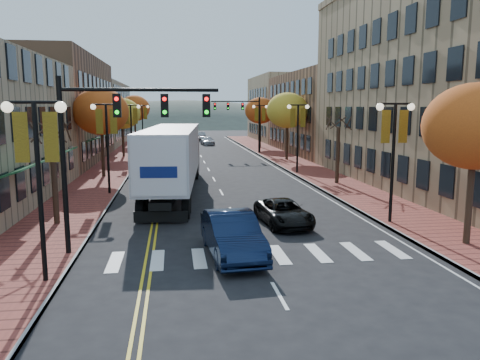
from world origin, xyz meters
name	(u,v)px	position (x,y,z in m)	size (l,w,h in m)	color
ground	(267,273)	(0.00, 0.00, 0.00)	(200.00, 200.00, 0.00)	black
sidewalk_left	(116,165)	(-9.00, 32.50, 0.07)	(4.00, 85.00, 0.15)	brown
sidewalk_right	(290,162)	(9.00, 32.50, 0.07)	(4.00, 85.00, 0.15)	brown
building_left_mid	(39,110)	(-17.00, 36.00, 5.50)	(12.00, 24.00, 11.00)	brown
building_left_far	(84,114)	(-17.00, 61.00, 4.75)	(12.00, 26.00, 9.50)	#9E8966
building_right_near	(476,84)	(18.50, 16.00, 7.50)	(15.00, 28.00, 15.00)	#997F5B
building_right_mid	(345,113)	(18.50, 42.00, 5.00)	(15.00, 24.00, 10.00)	brown
building_right_far	(299,109)	(18.50, 64.00, 5.50)	(15.00, 20.00, 11.00)	#9E8966
tree_left_a	(55,181)	(-9.00, 8.00, 2.25)	(0.28, 0.28, 4.20)	#382619
tree_left_b	(101,112)	(-9.00, 24.00, 5.45)	(4.48, 4.48, 7.21)	#382619
tree_left_c	(122,114)	(-9.00, 40.00, 5.05)	(4.16, 4.16, 6.69)	#382619
tree_left_d	(135,108)	(-9.00, 58.00, 5.60)	(4.61, 4.61, 7.42)	#382619
tree_right_a	(475,127)	(9.00, 2.00, 5.05)	(4.16, 4.16, 6.69)	#382619
tree_right_b	(338,155)	(9.00, 18.00, 2.25)	(0.28, 0.28, 4.20)	#382619
tree_right_c	(287,110)	(9.00, 34.00, 5.45)	(4.48, 4.48, 7.21)	#382619
tree_right_d	(260,111)	(9.00, 50.00, 5.29)	(4.35, 4.35, 7.00)	#382619
lamp_left_a	(37,156)	(-7.50, 0.00, 4.29)	(1.96, 0.36, 6.05)	black
lamp_left_b	(107,131)	(-7.50, 16.00, 4.29)	(1.96, 0.36, 6.05)	black
lamp_left_c	(131,122)	(-7.50, 34.00, 4.29)	(1.96, 0.36, 6.05)	black
lamp_left_d	(142,118)	(-7.50, 52.00, 4.29)	(1.96, 0.36, 6.05)	black
lamp_right_a	(394,139)	(7.50, 6.00, 4.29)	(1.96, 0.36, 6.05)	black
lamp_right_b	(298,125)	(7.50, 24.00, 4.29)	(1.96, 0.36, 6.05)	black
lamp_right_c	(260,119)	(7.50, 42.00, 4.29)	(1.96, 0.36, 6.05)	black
traffic_mast_near	(113,131)	(-5.48, 3.00, 4.92)	(6.10, 0.35, 7.00)	black
traffic_mast_far	(244,114)	(5.48, 42.00, 4.92)	(6.10, 0.34, 7.00)	black
semi_truck	(174,155)	(-3.19, 16.01, 2.64)	(4.40, 18.25, 4.52)	black
navy_sedan	(232,235)	(-0.97, 2.11, 0.87)	(1.83, 5.25, 1.73)	black
black_suv	(284,212)	(2.18, 6.68, 0.63)	(2.09, 4.52, 1.26)	black
car_far_white	(175,145)	(-3.03, 47.94, 0.74)	(1.74, 4.32, 1.47)	silver
car_far_silver	(207,141)	(1.95, 56.45, 0.63)	(1.76, 4.33, 1.26)	#A5A5AC
car_far_oncoming	(200,136)	(1.44, 66.64, 0.74)	(1.57, 4.49, 1.48)	#929298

